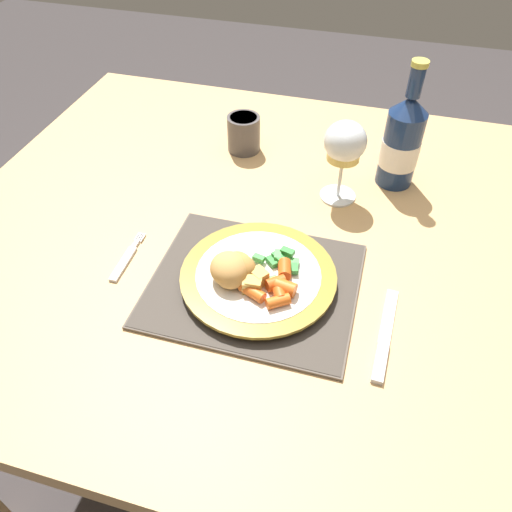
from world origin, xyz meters
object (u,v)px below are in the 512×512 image
fork (126,260)px  wine_glass (345,145)px  dining_table (274,260)px  table_knife (384,342)px  dinner_plate (258,277)px  bottle (402,142)px  drinking_cup (244,133)px

fork → wine_glass: size_ratio=0.74×
dining_table → table_knife: bearing=-43.5°
dinner_plate → wine_glass: wine_glass is taller
dinner_plate → wine_glass: 0.31m
dinner_plate → bottle: size_ratio=1.01×
drinking_cup → fork: bearing=-103.6°
table_knife → wine_glass: 0.38m
fork → dining_table: bearing=33.6°
dinner_plate → drinking_cup: size_ratio=3.20×
wine_glass → drinking_cup: wine_glass is taller
wine_glass → bottle: bottle is taller
table_knife → wine_glass: wine_glass is taller
dinner_plate → table_knife: size_ratio=1.42×
dinner_plate → bottle: (0.19, 0.36, 0.08)m
dining_table → bottle: (0.20, 0.21, 0.18)m
drinking_cup → table_knife: bearing=-51.9°
table_knife → wine_glass: bearing=110.1°
dining_table → dinner_plate: (0.01, -0.14, 0.10)m
dining_table → bottle: 0.34m
dining_table → table_knife: size_ratio=6.81×
dinner_plate → bottle: bearing=61.5°
dinner_plate → drinking_cup: bearing=110.0°
fork → dinner_plate: bearing=2.6°
bottle → drinking_cup: size_ratio=3.17×
drinking_cup → wine_glass: bearing=-26.5°
dinner_plate → table_knife: (0.21, -0.07, -0.01)m
dining_table → wine_glass: 0.26m
dinner_plate → bottle: bottle is taller
dining_table → dinner_plate: 0.18m
dinner_plate → table_knife: 0.22m
dinner_plate → fork: size_ratio=2.09×
fork → bottle: bottle is taller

